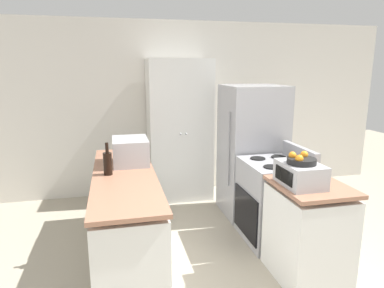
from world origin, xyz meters
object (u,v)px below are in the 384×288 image
object	(u,v)px
stove	(273,201)
wine_bottle	(108,163)
pantry_cabinet	(179,130)
refrigerator	(252,151)
fruit_bowl	(301,160)
toaster_oven	(300,174)
microwave	(131,151)

from	to	relation	value
stove	wine_bottle	size ratio (longest dim) A/B	3.38
pantry_cabinet	wine_bottle	size ratio (longest dim) A/B	6.46
pantry_cabinet	stove	xyz separation A→B (m)	(0.76, -1.55, -0.56)
pantry_cabinet	stove	world-z (taller)	pantry_cabinet
refrigerator	fruit_bowl	bearing A→B (deg)	-97.39
refrigerator	stove	bearing A→B (deg)	-93.50
toaster_oven	wine_bottle	bearing A→B (deg)	156.98
microwave	fruit_bowl	xyz separation A→B (m)	(1.39, -1.07, 0.10)
pantry_cabinet	microwave	xyz separation A→B (m)	(-0.77, -1.23, 0.02)
wine_bottle	fruit_bowl	size ratio (longest dim) A/B	1.27
wine_bottle	stove	bearing A→B (deg)	1.27
fruit_bowl	wine_bottle	bearing A→B (deg)	156.38
refrigerator	wine_bottle	distance (m)	2.00
microwave	pantry_cabinet	bearing A→B (deg)	57.90
wine_bottle	toaster_oven	bearing A→B (deg)	-23.02
stove	fruit_bowl	world-z (taller)	fruit_bowl
stove	toaster_oven	world-z (taller)	toaster_oven
microwave	wine_bottle	distance (m)	0.43
stove	toaster_oven	distance (m)	0.93
toaster_oven	fruit_bowl	size ratio (longest dim) A/B	1.70
stove	microwave	distance (m)	1.67
fruit_bowl	toaster_oven	bearing A→B (deg)	50.71
stove	refrigerator	distance (m)	0.86
refrigerator	toaster_oven	size ratio (longest dim) A/B	4.05
stove	toaster_oven	size ratio (longest dim) A/B	2.54
fruit_bowl	stove	bearing A→B (deg)	78.71
pantry_cabinet	stove	size ratio (longest dim) A/B	1.91
microwave	toaster_oven	distance (m)	1.75
wine_bottle	fruit_bowl	bearing A→B (deg)	-23.62
pantry_cabinet	refrigerator	xyz separation A→B (m)	(0.81, -0.79, -0.17)
refrigerator	fruit_bowl	world-z (taller)	refrigerator
refrigerator	toaster_oven	distance (m)	1.52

